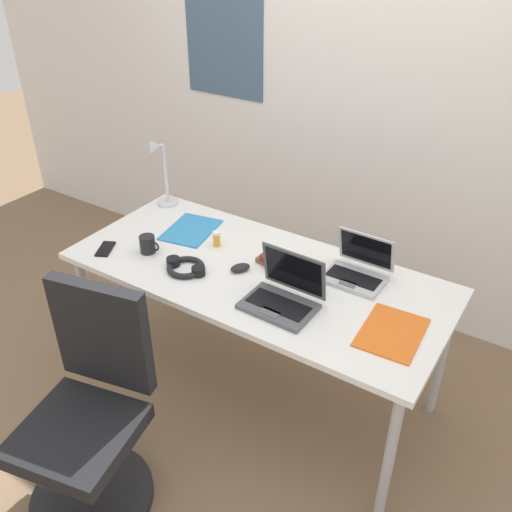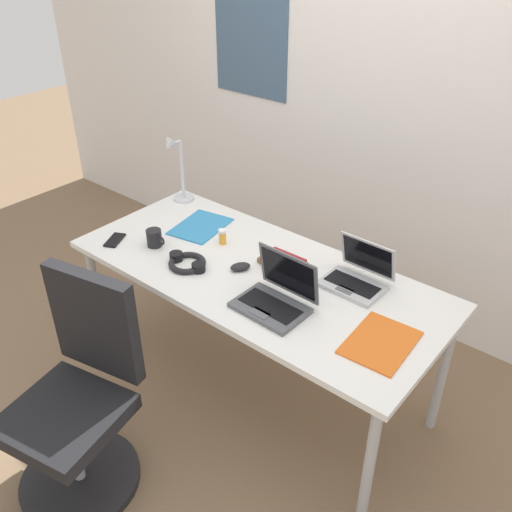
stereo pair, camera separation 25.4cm
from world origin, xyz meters
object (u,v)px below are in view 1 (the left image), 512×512
desk_lamp (161,174)px  laptop_near_mouse (283,295)px  laptop_far_corner (357,270)px  coffee_mug (148,244)px  pill_bottle (217,239)px  computer_mouse (240,268)px  cell_phone (106,249)px  headphones (186,267)px  book_stack (282,260)px  paper_folder_near_lamp (392,332)px  office_chair (90,422)px  paper_folder_by_keyboard (191,230)px

desk_lamp → laptop_near_mouse: bearing=-22.6°
laptop_far_corner → coffee_mug: 1.02m
desk_lamp → pill_bottle: desk_lamp is taller
pill_bottle → computer_mouse: bearing=-28.9°
cell_phone → coffee_mug: 0.22m
desk_lamp → headphones: bearing=-40.8°
book_stack → paper_folder_near_lamp: size_ratio=0.70×
laptop_far_corner → computer_mouse: 0.54m
pill_bottle → book_stack: 0.36m
desk_lamp → computer_mouse: (0.74, -0.32, -0.18)m
laptop_far_corner → office_chair: (-0.66, -1.08, -0.38)m
desk_lamp → laptop_far_corner: 1.23m
laptop_near_mouse → computer_mouse: size_ratio=3.22×
laptop_far_corner → computer_mouse: (-0.48, -0.24, -0.02)m
office_chair → pill_bottle: bearing=92.8°
computer_mouse → desk_lamp: bearing=-171.8°
paper_folder_near_lamp → desk_lamp: bearing=166.4°
headphones → laptop_near_mouse: bearing=2.1°
cell_phone → computer_mouse: bearing=-10.0°
laptop_far_corner → cell_phone: laptop_far_corner is taller
laptop_near_mouse → paper_folder_by_keyboard: 0.79m
pill_bottle → office_chair: bearing=-87.2°
computer_mouse → paper_folder_near_lamp: (0.76, -0.04, -0.01)m
headphones → computer_mouse: bearing=31.3°
paper_folder_near_lamp → office_chair: 1.28m
laptop_far_corner → book_stack: 0.36m
paper_folder_near_lamp → coffee_mug: coffee_mug is taller
book_stack → coffee_mug: (-0.61, -0.26, 0.02)m
book_stack → office_chair: (-0.32, -0.99, -0.37)m
laptop_far_corner → book_stack: laptop_far_corner is taller
laptop_far_corner → pill_bottle: (-0.71, -0.12, -0.00)m
cell_phone → book_stack: (0.80, 0.36, 0.02)m
cell_phone → office_chair: office_chair is taller
headphones → cell_phone: bearing=-170.6°
book_stack → coffee_mug: size_ratio=1.93×
headphones → pill_bottle: 0.26m
coffee_mug → office_chair: bearing=-68.0°
paper_folder_near_lamp → office_chair: (-0.94, -0.79, -0.35)m
desk_lamp → laptop_far_corner: desk_lamp is taller
desk_lamp → laptop_far_corner: size_ratio=1.46×
book_stack → cell_phone: bearing=-156.0°
laptop_far_corner → paper_folder_near_lamp: bearing=-45.7°
office_chair → desk_lamp: bearing=115.9°
computer_mouse → pill_bottle: pill_bottle is taller
paper_folder_near_lamp → coffee_mug: size_ratio=2.74×
paper_folder_near_lamp → office_chair: size_ratio=0.32×
cell_phone → paper_folder_by_keyboard: size_ratio=0.44×
paper_folder_by_keyboard → office_chair: (0.25, -1.01, -0.35)m
paper_folder_near_lamp → headphones: bearing=-174.9°
laptop_far_corner → office_chair: bearing=-121.5°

